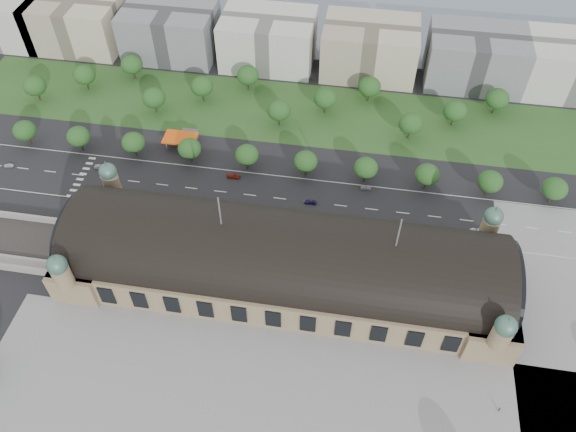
# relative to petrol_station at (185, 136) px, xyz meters

# --- Properties ---
(ground) EXTENTS (900.00, 900.00, 0.00)m
(ground) POSITION_rel_petrol_station_xyz_m (53.91, -65.28, -2.95)
(ground) COLOR black
(ground) RESTS_ON ground
(station) EXTENTS (150.00, 48.40, 44.30)m
(station) POSITION_rel_petrol_station_xyz_m (53.91, -65.28, 7.33)
(station) COLOR #867853
(station) RESTS_ON ground
(plaza_south) EXTENTS (190.00, 48.00, 0.12)m
(plaza_south) POSITION_rel_petrol_station_xyz_m (63.91, -109.28, -2.95)
(plaza_south) COLOR gray
(plaza_south) RESTS_ON ground
(road_slab) EXTENTS (260.00, 26.00, 0.10)m
(road_slab) POSITION_rel_petrol_station_xyz_m (33.91, -27.28, -2.95)
(road_slab) COLOR black
(road_slab) RESTS_ON ground
(grass_belt) EXTENTS (300.00, 45.00, 0.10)m
(grass_belt) POSITION_rel_petrol_station_xyz_m (38.91, 27.72, -2.95)
(grass_belt) COLOR #2B5221
(grass_belt) RESTS_ON ground
(petrol_station) EXTENTS (14.00, 13.00, 5.05)m
(petrol_station) POSITION_rel_petrol_station_xyz_m (0.00, 0.00, 0.00)
(petrol_station) COLOR #E3530D
(petrol_station) RESTS_ON ground
(office_0) EXTENTS (45.00, 32.00, 24.00)m
(office_0) POSITION_rel_petrol_station_xyz_m (-116.09, 67.72, 9.05)
(office_0) COLOR beige
(office_0) RESTS_ON ground
(office_1) EXTENTS (45.00, 32.00, 24.00)m
(office_1) POSITION_rel_petrol_station_xyz_m (-76.09, 67.72, 9.05)
(office_1) COLOR #C4B79A
(office_1) RESTS_ON ground
(office_2) EXTENTS (45.00, 32.00, 24.00)m
(office_2) POSITION_rel_petrol_station_xyz_m (-26.09, 67.72, 9.05)
(office_2) COLOR slate
(office_2) RESTS_ON ground
(office_3) EXTENTS (45.00, 32.00, 24.00)m
(office_3) POSITION_rel_petrol_station_xyz_m (23.91, 67.72, 9.05)
(office_3) COLOR beige
(office_3) RESTS_ON ground
(office_4) EXTENTS (45.00, 32.00, 24.00)m
(office_4) POSITION_rel_petrol_station_xyz_m (73.91, 67.72, 9.05)
(office_4) COLOR #C4B79A
(office_4) RESTS_ON ground
(office_5) EXTENTS (45.00, 32.00, 24.00)m
(office_5) POSITION_rel_petrol_station_xyz_m (123.91, 67.72, 9.05)
(office_5) COLOR slate
(office_5) RESTS_ON ground
(office_6) EXTENTS (45.00, 32.00, 24.00)m
(office_6) POSITION_rel_petrol_station_xyz_m (168.91, 67.72, 9.05)
(office_6) COLOR beige
(office_6) RESTS_ON ground
(tree_row_0) EXTENTS (9.60, 9.60, 11.52)m
(tree_row_0) POSITION_rel_petrol_station_xyz_m (-66.09, -12.28, 4.48)
(tree_row_0) COLOR #2D2116
(tree_row_0) RESTS_ON ground
(tree_row_1) EXTENTS (9.60, 9.60, 11.52)m
(tree_row_1) POSITION_rel_petrol_station_xyz_m (-42.09, -12.28, 4.48)
(tree_row_1) COLOR #2D2116
(tree_row_1) RESTS_ON ground
(tree_row_2) EXTENTS (9.60, 9.60, 11.52)m
(tree_row_2) POSITION_rel_petrol_station_xyz_m (-18.09, -12.28, 4.48)
(tree_row_2) COLOR #2D2116
(tree_row_2) RESTS_ON ground
(tree_row_3) EXTENTS (9.60, 9.60, 11.52)m
(tree_row_3) POSITION_rel_petrol_station_xyz_m (5.91, -12.28, 4.48)
(tree_row_3) COLOR #2D2116
(tree_row_3) RESTS_ON ground
(tree_row_4) EXTENTS (9.60, 9.60, 11.52)m
(tree_row_4) POSITION_rel_petrol_station_xyz_m (29.91, -12.28, 4.48)
(tree_row_4) COLOR #2D2116
(tree_row_4) RESTS_ON ground
(tree_row_5) EXTENTS (9.60, 9.60, 11.52)m
(tree_row_5) POSITION_rel_petrol_station_xyz_m (53.91, -12.28, 4.48)
(tree_row_5) COLOR #2D2116
(tree_row_5) RESTS_ON ground
(tree_row_6) EXTENTS (9.60, 9.60, 11.52)m
(tree_row_6) POSITION_rel_petrol_station_xyz_m (77.91, -12.28, 4.48)
(tree_row_6) COLOR #2D2116
(tree_row_6) RESTS_ON ground
(tree_row_7) EXTENTS (9.60, 9.60, 11.52)m
(tree_row_7) POSITION_rel_petrol_station_xyz_m (101.91, -12.28, 4.48)
(tree_row_7) COLOR #2D2116
(tree_row_7) RESTS_ON ground
(tree_row_8) EXTENTS (9.60, 9.60, 11.52)m
(tree_row_8) POSITION_rel_petrol_station_xyz_m (125.91, -12.28, 4.48)
(tree_row_8) COLOR #2D2116
(tree_row_8) RESTS_ON ground
(tree_row_9) EXTENTS (9.60, 9.60, 11.52)m
(tree_row_9) POSITION_rel_petrol_station_xyz_m (149.91, -12.28, 4.48)
(tree_row_9) COLOR #2D2116
(tree_row_9) RESTS_ON ground
(tree_belt_0) EXTENTS (10.40, 10.40, 12.48)m
(tree_belt_0) POSITION_rel_petrol_station_xyz_m (-76.09, 17.72, 5.10)
(tree_belt_0) COLOR #2D2116
(tree_belt_0) RESTS_ON ground
(tree_belt_1) EXTENTS (10.40, 10.40, 12.48)m
(tree_belt_1) POSITION_rel_petrol_station_xyz_m (-57.09, 29.72, 5.10)
(tree_belt_1) COLOR #2D2116
(tree_belt_1) RESTS_ON ground
(tree_belt_2) EXTENTS (10.40, 10.40, 12.48)m
(tree_belt_2) POSITION_rel_petrol_station_xyz_m (-38.09, 41.72, 5.10)
(tree_belt_2) COLOR #2D2116
(tree_belt_2) RESTS_ON ground
(tree_belt_3) EXTENTS (10.40, 10.40, 12.48)m
(tree_belt_3) POSITION_rel_petrol_station_xyz_m (-19.09, 17.72, 5.10)
(tree_belt_3) COLOR #2D2116
(tree_belt_3) RESTS_ON ground
(tree_belt_4) EXTENTS (10.40, 10.40, 12.48)m
(tree_belt_4) POSITION_rel_petrol_station_xyz_m (-0.09, 29.72, 5.10)
(tree_belt_4) COLOR #2D2116
(tree_belt_4) RESTS_ON ground
(tree_belt_5) EXTENTS (10.40, 10.40, 12.48)m
(tree_belt_5) POSITION_rel_petrol_station_xyz_m (18.91, 41.72, 5.10)
(tree_belt_5) COLOR #2D2116
(tree_belt_5) RESTS_ON ground
(tree_belt_6) EXTENTS (10.40, 10.40, 12.48)m
(tree_belt_6) POSITION_rel_petrol_station_xyz_m (37.91, 17.72, 5.10)
(tree_belt_6) COLOR #2D2116
(tree_belt_6) RESTS_ON ground
(tree_belt_7) EXTENTS (10.40, 10.40, 12.48)m
(tree_belt_7) POSITION_rel_petrol_station_xyz_m (56.91, 29.72, 5.10)
(tree_belt_7) COLOR #2D2116
(tree_belt_7) RESTS_ON ground
(tree_belt_8) EXTENTS (10.40, 10.40, 12.48)m
(tree_belt_8) POSITION_rel_petrol_station_xyz_m (75.91, 41.72, 5.10)
(tree_belt_8) COLOR #2D2116
(tree_belt_8) RESTS_ON ground
(tree_belt_9) EXTENTS (10.40, 10.40, 12.48)m
(tree_belt_9) POSITION_rel_petrol_station_xyz_m (94.91, 17.72, 5.10)
(tree_belt_9) COLOR #2D2116
(tree_belt_9) RESTS_ON ground
(tree_belt_10) EXTENTS (10.40, 10.40, 12.48)m
(tree_belt_10) POSITION_rel_petrol_station_xyz_m (113.91, 29.72, 5.10)
(tree_belt_10) COLOR #2D2116
(tree_belt_10) RESTS_ON ground
(tree_belt_11) EXTENTS (10.40, 10.40, 12.48)m
(tree_belt_11) POSITION_rel_petrol_station_xyz_m (132.91, 41.72, 5.10)
(tree_belt_11) COLOR #2D2116
(tree_belt_11) RESTS_ON ground
(traffic_car_0) EXTENTS (4.15, 2.06, 1.36)m
(traffic_car_0) POSITION_rel_petrol_station_xyz_m (-68.22, -27.09, -2.27)
(traffic_car_0) COLOR silver
(traffic_car_0) RESTS_ON ground
(traffic_car_1) EXTENTS (4.84, 1.93, 1.57)m
(traffic_car_1) POSITION_rel_petrol_station_xyz_m (-30.36, -22.10, -2.17)
(traffic_car_1) COLOR gray
(traffic_car_1) RESTS_ON ground
(traffic_car_3) EXTENTS (5.45, 2.33, 1.57)m
(traffic_car_3) POSITION_rel_petrol_station_xyz_m (25.41, -18.60, -2.17)
(traffic_car_3) COLOR maroon
(traffic_car_3) RESTS_ON ground
(traffic_car_4) EXTENTS (4.78, 2.02, 1.61)m
(traffic_car_4) POSITION_rel_petrol_station_xyz_m (58.09, -27.86, -2.14)
(traffic_car_4) COLOR #1E1A4A
(traffic_car_4) RESTS_ON ground
(traffic_car_5) EXTENTS (4.27, 1.85, 1.37)m
(traffic_car_5) POSITION_rel_petrol_station_xyz_m (78.97, -16.75, -2.27)
(traffic_car_5) COLOR slate
(traffic_car_5) RESTS_ON ground
(traffic_car_6) EXTENTS (6.06, 3.11, 1.64)m
(traffic_car_6) POSITION_rel_petrol_station_xyz_m (121.47, -32.81, -2.13)
(traffic_car_6) COLOR silver
(traffic_car_6) RESTS_ON ground
(parked_car_0) EXTENTS (4.95, 3.74, 1.56)m
(parked_car_0) POSITION_rel_petrol_station_xyz_m (1.63, -40.28, -2.17)
(parked_car_0) COLOR black
(parked_car_0) RESTS_ON ground
(parked_car_1) EXTENTS (5.18, 3.70, 1.31)m
(parked_car_1) POSITION_rel_petrol_station_xyz_m (-7.86, -43.80, -2.29)
(parked_car_1) COLOR maroon
(parked_car_1) RESTS_ON ground
(parked_car_2) EXTENTS (5.74, 4.78, 1.57)m
(parked_car_2) POSITION_rel_petrol_station_xyz_m (-7.49, -44.28, -2.16)
(parked_car_2) COLOR #161F3F
(parked_car_2) RESTS_ON ground
(parked_car_3) EXTENTS (5.05, 4.00, 1.61)m
(parked_car_3) POSITION_rel_petrol_station_xyz_m (-9.71, -44.28, -2.14)
(parked_car_3) COLOR #5A5C62
(parked_car_3) RESTS_ON ground
(parked_car_4) EXTENTS (4.80, 3.76, 1.53)m
(parked_car_4) POSITION_rel_petrol_station_xyz_m (24.25, -40.28, -2.19)
(parked_car_4) COLOR silver
(parked_car_4) RESTS_ON ground
(parked_car_5) EXTENTS (5.95, 4.84, 1.51)m
(parked_car_5) POSITION_rel_petrol_station_xyz_m (28.41, -40.28, -2.20)
(parked_car_5) COLOR gray
(parked_car_5) RESTS_ON ground
(parked_car_6) EXTENTS (5.46, 4.86, 1.52)m
(parked_car_6) POSITION_rel_petrol_station_xyz_m (23.98, -42.38, -2.19)
(parked_car_6) COLOR black
(parked_car_6) RESTS_ON ground
(bus_west) EXTENTS (11.84, 3.29, 3.27)m
(bus_west) POSITION_rel_petrol_station_xyz_m (37.54, -36.94, -1.32)
(bus_west) COLOR red
(bus_west) RESTS_ON ground
(bus_mid) EXTENTS (13.65, 4.25, 3.74)m
(bus_mid) POSITION_rel_petrol_station_xyz_m (52.96, -38.28, -1.08)
(bus_mid) COLOR silver
(bus_mid) RESTS_ON ground
(bus_east) EXTENTS (13.36, 4.39, 3.65)m
(bus_east) POSITION_rel_petrol_station_xyz_m (83.21, -38.28, -1.12)
(bus_east) COLOR beige
(bus_east) RESTS_ON ground
(pedestrian_1) EXTENTS (0.86, 0.79, 1.97)m
(pedestrian_1) POSITION_rel_petrol_station_xyz_m (123.30, -101.50, -1.97)
(pedestrian_1) COLOR gray
(pedestrian_1) RESTS_ON ground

